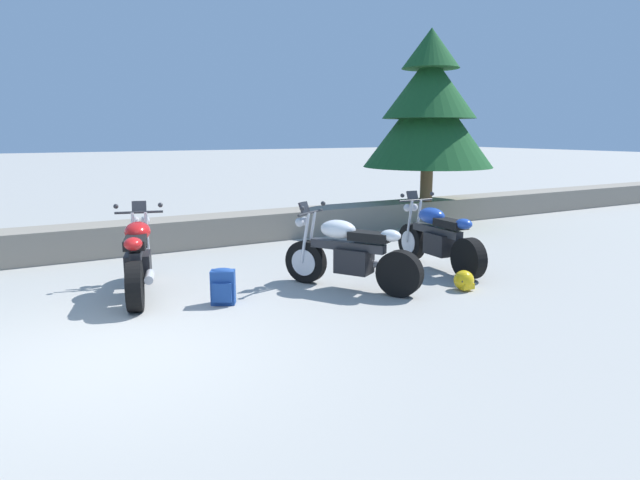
# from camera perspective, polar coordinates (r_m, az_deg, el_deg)

# --- Properties ---
(ground_plane) EXTENTS (120.00, 120.00, 0.00)m
(ground_plane) POSITION_cam_1_polar(r_m,az_deg,el_deg) (5.96, -20.75, -10.90)
(ground_plane) COLOR #A3A099
(stone_wall) EXTENTS (36.00, 0.80, 0.55)m
(stone_wall) POSITION_cam_1_polar(r_m,az_deg,el_deg) (10.50, -24.99, -0.31)
(stone_wall) COLOR gray
(stone_wall) RESTS_ON ground
(motorcycle_red_near_left) EXTENTS (0.86, 2.03, 1.18)m
(motorcycle_red_near_left) POSITION_cam_1_polar(r_m,az_deg,el_deg) (7.80, -18.14, -1.87)
(motorcycle_red_near_left) COLOR black
(motorcycle_red_near_left) RESTS_ON ground
(motorcycle_white_centre) EXTENTS (1.24, 1.84, 1.18)m
(motorcycle_white_centre) POSITION_cam_1_polar(r_m,az_deg,el_deg) (7.68, 3.02, -1.52)
(motorcycle_white_centre) COLOR black
(motorcycle_white_centre) RESTS_ON ground
(motorcycle_blue_far_right) EXTENTS (0.67, 2.07, 1.18)m
(motorcycle_blue_far_right) POSITION_cam_1_polar(r_m,az_deg,el_deg) (9.04, 11.99, 0.15)
(motorcycle_blue_far_right) COLOR black
(motorcycle_blue_far_right) RESTS_ON ground
(rider_backpack) EXTENTS (0.35, 0.34, 0.47)m
(rider_backpack) POSITION_cam_1_polar(r_m,az_deg,el_deg) (7.15, -9.94, -4.64)
(rider_backpack) COLOR navy
(rider_backpack) RESTS_ON ground
(rider_helmet) EXTENTS (0.28, 0.28, 0.28)m
(rider_helmet) POSITION_cam_1_polar(r_m,az_deg,el_deg) (7.93, 14.59, -4.06)
(rider_helmet) COLOR yellow
(rider_helmet) RESTS_ON ground
(pine_tree_mid_left) EXTENTS (2.97, 2.97, 3.89)m
(pine_tree_mid_left) POSITION_cam_1_polar(r_m,az_deg,el_deg) (13.24, 11.13, 13.01)
(pine_tree_mid_left) COLOR brown
(pine_tree_mid_left) RESTS_ON stone_wall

